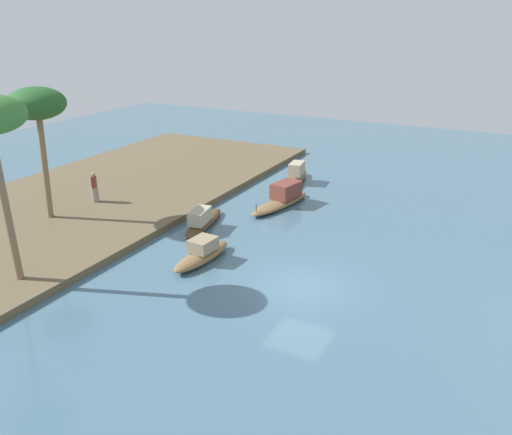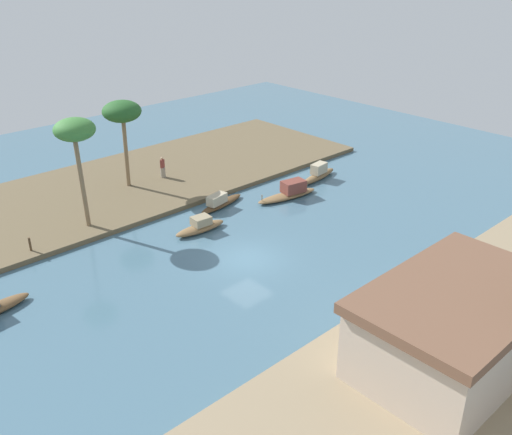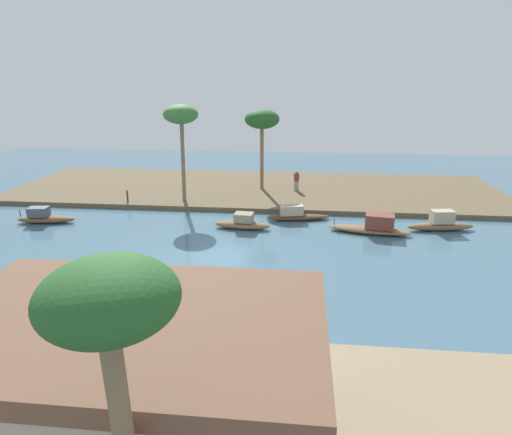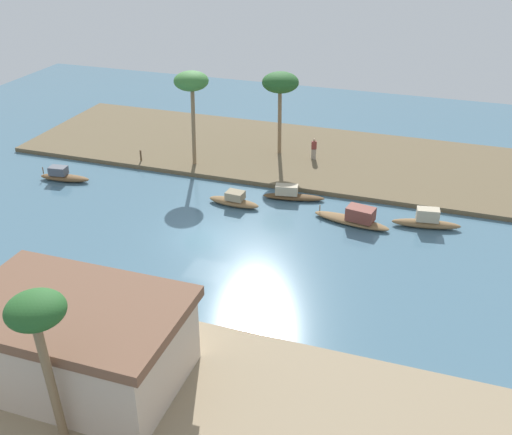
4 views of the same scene
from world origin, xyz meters
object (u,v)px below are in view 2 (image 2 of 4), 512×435
object	(u,v)px
person_on_near_bank	(163,169)
riverside_building	(455,327)
sampan_foreground	(200,226)
mooring_post	(30,244)
palm_tree_left_far	(75,132)
sampan_near_left_bank	(290,192)
sampan_with_tall_canopy	(319,174)
sampan_midstream	(220,202)
palm_tree_left_near	(122,113)

from	to	relation	value
person_on_near_bank	riverside_building	world-z (taller)	riverside_building
sampan_foreground	mooring_post	bearing A→B (deg)	-20.80
person_on_near_bank	palm_tree_left_far	size ratio (longest dim) A/B	0.24
sampan_near_left_bank	person_on_near_bank	bearing A→B (deg)	-51.38
person_on_near_bank	mooring_post	bearing A→B (deg)	-8.09
sampan_with_tall_canopy	mooring_post	distance (m)	23.20
sampan_foreground	sampan_near_left_bank	world-z (taller)	sampan_near_left_bank
sampan_with_tall_canopy	sampan_midstream	xyz separation A→B (m)	(9.59, -1.22, -0.10)
sampan_near_left_bank	person_on_near_bank	world-z (taller)	person_on_near_bank
riverside_building	mooring_post	bearing A→B (deg)	-67.48
palm_tree_left_near	sampan_with_tall_canopy	bearing A→B (deg)	145.72
sampan_midstream	sampan_foreground	distance (m)	4.20
sampan_with_tall_canopy	mooring_post	world-z (taller)	sampan_with_tall_canopy
sampan_near_left_bank	riverside_building	size ratio (longest dim) A/B	0.56
sampan_foreground	palm_tree_left_far	xyz separation A→B (m)	(5.42, -5.51, 6.47)
sampan_midstream	sampan_near_left_bank	bearing A→B (deg)	144.78
sampan_midstream	riverside_building	world-z (taller)	riverside_building
sampan_with_tall_canopy	palm_tree_left_near	bearing A→B (deg)	-42.85
sampan_with_tall_canopy	sampan_midstream	bearing A→B (deg)	-15.82
palm_tree_left_far	mooring_post	bearing A→B (deg)	12.50
person_on_near_bank	palm_tree_left_near	world-z (taller)	palm_tree_left_near
palm_tree_left_near	riverside_building	world-z (taller)	palm_tree_left_near
sampan_with_tall_canopy	sampan_near_left_bank	size ratio (longest dim) A/B	0.85
palm_tree_left_far	riverside_building	distance (m)	25.19
sampan_foreground	palm_tree_left_near	size ratio (longest dim) A/B	0.56
person_on_near_bank	sampan_foreground	bearing A→B (deg)	41.69
sampan_foreground	sampan_with_tall_canopy	bearing A→B (deg)	-171.49
sampan_foreground	palm_tree_left_far	size ratio (longest dim) A/B	0.52
sampan_midstream	mooring_post	size ratio (longest dim) A/B	5.14
sampan_with_tall_canopy	palm_tree_left_near	distance (m)	16.47
sampan_near_left_bank	palm_tree_left_near	size ratio (longest dim) A/B	0.79
sampan_midstream	palm_tree_left_far	distance (m)	11.54
sampan_near_left_bank	riverside_building	xyz separation A→B (m)	(8.83, 18.67, 1.87)
sampan_with_tall_canopy	sampan_near_left_bank	bearing A→B (deg)	4.67
palm_tree_left_far	riverside_building	size ratio (longest dim) A/B	0.78
sampan_midstream	palm_tree_left_near	distance (m)	10.01
sampan_with_tall_canopy	person_on_near_bank	bearing A→B (deg)	-49.41
sampan_with_tall_canopy	person_on_near_bank	world-z (taller)	person_on_near_bank
sampan_midstream	mooring_post	distance (m)	13.55
palm_tree_left_near	sampan_foreground	bearing A→B (deg)	87.70
sampan_near_left_bank	mooring_post	world-z (taller)	sampan_near_left_bank
sampan_near_left_bank	palm_tree_left_near	bearing A→B (deg)	-39.99
sampan_midstream	riverside_building	xyz separation A→B (m)	(3.78, 20.96, 1.96)
sampan_midstream	person_on_near_bank	size ratio (longest dim) A/B	2.60
sampan_midstream	palm_tree_left_far	bearing A→B (deg)	-30.86
sampan_foreground	palm_tree_left_far	world-z (taller)	palm_tree_left_far
person_on_near_bank	palm_tree_left_near	size ratio (longest dim) A/B	0.26
sampan_midstream	sampan_foreground	bearing A→B (deg)	21.39
mooring_post	palm_tree_left_far	bearing A→B (deg)	-167.50
sampan_foreground	sampan_near_left_bank	size ratio (longest dim) A/B	0.72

